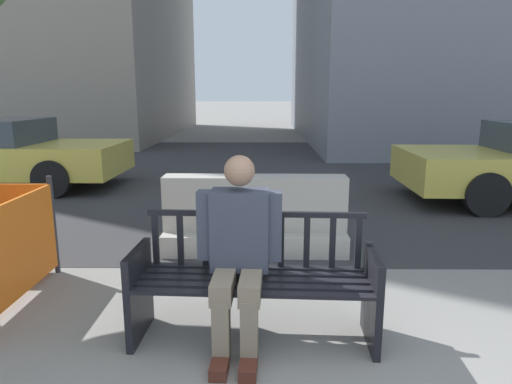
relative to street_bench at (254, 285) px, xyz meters
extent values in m
cube|color=#333335|center=(0.42, 7.30, -0.39)|extent=(120.00, 12.00, 0.01)
cube|color=black|center=(-0.82, 0.01, -0.07)|extent=(0.07, 0.51, 0.66)
cube|color=black|center=(0.82, -0.06, -0.07)|extent=(0.07, 0.51, 0.66)
cube|color=black|center=(0.00, -0.03, -0.17)|extent=(0.06, 0.33, 0.45)
cube|color=black|center=(-0.01, -0.26, 0.05)|extent=(1.60, 0.14, 0.02)
cube|color=black|center=(-0.01, -0.14, 0.05)|extent=(1.60, 0.14, 0.02)
cube|color=black|center=(0.00, -0.03, 0.05)|extent=(1.60, 0.14, 0.02)
cube|color=black|center=(0.00, 0.09, 0.05)|extent=(1.60, 0.14, 0.02)
cube|color=black|center=(0.01, 0.20, 0.05)|extent=(1.60, 0.14, 0.02)
cube|color=black|center=(0.01, 0.21, 0.46)|extent=(1.60, 0.11, 0.04)
cube|color=black|center=(-0.74, 0.25, 0.25)|extent=(0.05, 0.03, 0.38)
cube|color=black|center=(-0.55, 0.24, 0.25)|extent=(0.05, 0.03, 0.38)
cube|color=black|center=(-0.36, 0.23, 0.25)|extent=(0.05, 0.03, 0.38)
cube|color=black|center=(-0.18, 0.22, 0.25)|extent=(0.05, 0.03, 0.38)
cube|color=black|center=(0.01, 0.21, 0.25)|extent=(0.05, 0.03, 0.38)
cube|color=black|center=(0.20, 0.20, 0.25)|extent=(0.05, 0.03, 0.38)
cube|color=black|center=(0.38, 0.20, 0.25)|extent=(0.05, 0.03, 0.38)
cube|color=black|center=(0.57, 0.19, 0.25)|extent=(0.05, 0.03, 0.38)
cube|color=black|center=(0.76, 0.18, 0.25)|extent=(0.05, 0.03, 0.38)
cube|color=black|center=(-0.82, -0.01, 0.25)|extent=(0.07, 0.46, 0.03)
cube|color=black|center=(0.82, -0.08, 0.25)|extent=(0.07, 0.46, 0.03)
cube|color=#383D4C|center=(-0.10, 0.05, 0.39)|extent=(0.41, 0.26, 0.56)
sphere|color=#9E755B|center=(-0.10, 0.03, 0.81)|extent=(0.21, 0.21, 0.21)
cube|color=#7F705B|center=(-0.20, -0.17, 0.08)|extent=(0.16, 0.45, 0.14)
cube|color=#7F705B|center=(-0.02, -0.18, 0.08)|extent=(0.16, 0.45, 0.14)
cube|color=#7F705B|center=(-0.20, -0.34, -0.17)|extent=(0.12, 0.12, 0.45)
cube|color=#7F705B|center=(-0.03, -0.35, -0.17)|extent=(0.12, 0.12, 0.45)
cube|color=#4C2319|center=(-0.21, -0.42, -0.36)|extent=(0.12, 0.26, 0.08)
cube|color=#4C2319|center=(-0.03, -0.43, -0.36)|extent=(0.12, 0.26, 0.08)
cube|color=#383D4C|center=(-0.34, 0.03, 0.43)|extent=(0.10, 0.12, 0.48)
cube|color=#383D4C|center=(0.15, 0.01, 0.43)|extent=(0.10, 0.12, 0.48)
cube|color=#ADA89E|center=(-0.02, 1.88, -0.28)|extent=(2.01, 0.70, 0.24)
cube|color=#ADA89E|center=(-0.02, 1.88, 0.14)|extent=(2.00, 0.32, 0.60)
cylinder|color=#2D2D33|center=(-1.95, 1.19, 0.08)|extent=(0.05, 0.05, 0.96)
cube|color=orange|center=(-1.95, 0.46, 0.08)|extent=(0.03, 1.48, 0.81)
cylinder|color=black|center=(-3.42, 6.20, -0.08)|extent=(0.64, 0.23, 0.64)
cylinder|color=black|center=(-3.45, 4.45, -0.08)|extent=(0.64, 0.23, 0.64)
cylinder|color=black|center=(3.25, 3.35, -0.08)|extent=(0.64, 0.23, 0.64)
cylinder|color=black|center=(3.29, 5.15, -0.08)|extent=(0.64, 0.23, 0.64)
camera|label=1|loc=(0.05, -3.00, 1.32)|focal=32.00mm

